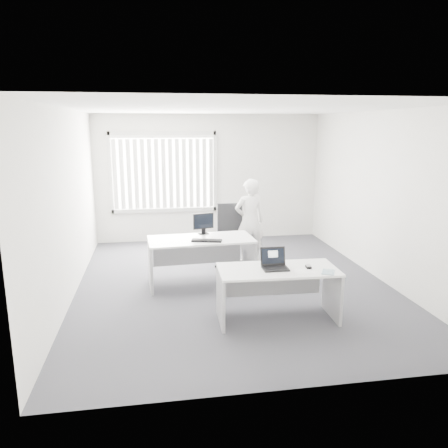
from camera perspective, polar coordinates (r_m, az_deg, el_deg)
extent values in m
plane|color=#45454C|center=(7.26, 1.18, -7.80)|extent=(6.00, 6.00, 0.00)
cube|color=silver|center=(9.83, -2.00, 6.02)|extent=(5.00, 0.02, 2.80)
cube|color=silver|center=(4.06, 9.05, -3.83)|extent=(5.00, 0.02, 2.80)
cube|color=silver|center=(6.90, -19.66, 2.41)|extent=(0.02, 6.00, 2.80)
cube|color=silver|center=(7.75, 19.75, 3.47)|extent=(0.02, 6.00, 2.80)
cube|color=white|center=(6.81, 1.29, 14.86)|extent=(5.00, 6.00, 0.02)
cube|color=#BCBBB7|center=(9.70, -7.88, 6.71)|extent=(2.32, 0.06, 1.76)
cube|color=white|center=(5.81, 7.07, -5.93)|extent=(1.59, 0.79, 0.03)
cube|color=#ADACAF|center=(5.80, -0.45, -9.62)|extent=(0.06, 0.67, 0.68)
cube|color=#ADACAF|center=(6.15, 13.95, -8.66)|extent=(0.06, 0.67, 0.68)
cube|color=white|center=(7.06, -3.03, -2.02)|extent=(1.73, 0.88, 0.03)
cube|color=#ADACAF|center=(7.08, -9.59, -5.37)|extent=(0.08, 0.73, 0.74)
cube|color=#ADACAF|center=(7.34, 3.35, -4.56)|extent=(0.08, 0.73, 0.74)
cylinder|color=black|center=(8.22, 0.96, -5.02)|extent=(0.66, 0.66, 0.09)
cylinder|color=black|center=(8.16, 0.97, -3.66)|extent=(0.07, 0.07, 0.49)
cube|color=black|center=(8.09, 0.97, -1.99)|extent=(0.51, 0.51, 0.07)
cube|color=black|center=(8.23, 0.75, 0.70)|extent=(0.47, 0.08, 0.59)
imported|color=white|center=(8.18, 3.37, 0.37)|extent=(0.62, 0.45, 1.60)
cube|color=white|center=(5.76, 10.55, -6.05)|extent=(0.31, 0.23, 0.00)
cube|color=white|center=(5.77, 13.45, -6.12)|extent=(0.24, 0.26, 0.01)
cube|color=black|center=(6.88, -2.28, -2.18)|extent=(0.50, 0.28, 0.02)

